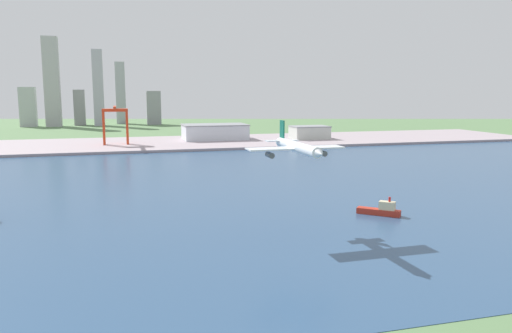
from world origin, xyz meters
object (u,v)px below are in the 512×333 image
at_px(warehouse_main, 215,132).
at_px(warehouse_annex, 310,132).
at_px(tugboat_small, 381,210).
at_px(airplane_landing, 297,147).
at_px(port_crane_red, 115,117).

xyz_separation_m(warehouse_main, warehouse_annex, (103.12, -22.77, -1.12)).
relative_size(tugboat_small, warehouse_main, 0.25).
bearing_deg(airplane_landing, warehouse_annex, 67.60).
relative_size(port_crane_red, warehouse_annex, 0.97).
relative_size(airplane_landing, warehouse_main, 0.62).
distance_m(airplane_landing, port_crane_red, 346.05).
distance_m(airplane_landing, tugboat_small, 61.16).
relative_size(tugboat_small, warehouse_annex, 0.42).
bearing_deg(airplane_landing, port_crane_red, 101.15).
bearing_deg(warehouse_main, tugboat_small, -88.43).
bearing_deg(port_crane_red, airplane_landing, -78.85).
relative_size(warehouse_main, warehouse_annex, 1.72).
bearing_deg(airplane_landing, tugboat_small, 22.57).
xyz_separation_m(airplane_landing, port_crane_red, (-66.89, 339.50, -4.47)).
relative_size(airplane_landing, port_crane_red, 1.10).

